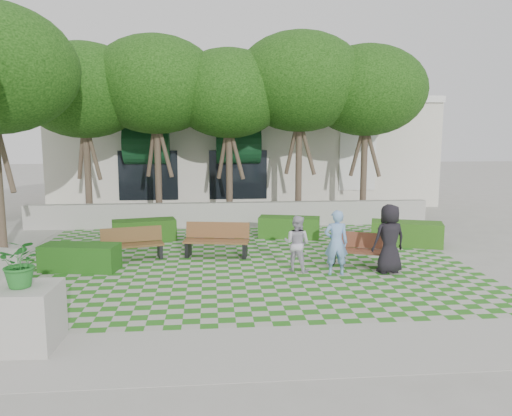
{
  "coord_description": "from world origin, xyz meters",
  "views": [
    {
      "loc": [
        -0.79,
        -12.28,
        3.52
      ],
      "look_at": [
        0.5,
        1.5,
        1.4
      ],
      "focal_mm": 35.0,
      "sensor_mm": 36.0,
      "label": 1
    }
  ],
  "objects": [
    {
      "name": "hedge_west",
      "position": [
        -4.12,
        0.5,
        0.34
      ],
      "size": [
        2.04,
        1.11,
        0.68
      ],
      "primitive_type": "cube",
      "rotation": [
        0.0,
        0.0,
        -0.18
      ],
      "color": "#194713",
      "rests_on": "ground"
    },
    {
      "name": "lawn",
      "position": [
        0.0,
        1.0,
        0.01
      ],
      "size": [
        12.0,
        12.0,
        0.0
      ],
      "primitive_type": "plane",
      "color": "#2B721E",
      "rests_on": "ground"
    },
    {
      "name": "ground",
      "position": [
        0.0,
        0.0,
        0.0
      ],
      "size": [
        90.0,
        90.0,
        0.0
      ],
      "primitive_type": "plane",
      "color": "gray",
      "rests_on": "ground"
    },
    {
      "name": "hedge_east",
      "position": [
        5.31,
        2.47,
        0.37
      ],
      "size": [
        2.3,
        1.5,
        0.75
      ],
      "primitive_type": "cube",
      "rotation": [
        0.0,
        0.0,
        -0.33
      ],
      "color": "#255216",
      "rests_on": "ground"
    },
    {
      "name": "sidewalk_south",
      "position": [
        0.0,
        -4.7,
        0.01
      ],
      "size": [
        16.0,
        2.0,
        0.01
      ],
      "primitive_type": "cube",
      "color": "#9E9B93",
      "rests_on": "ground"
    },
    {
      "name": "retaining_wall",
      "position": [
        0.0,
        6.2,
        0.45
      ],
      "size": [
        15.0,
        0.36,
        0.9
      ],
      "primitive_type": "cube",
      "color": "#9E9B93",
      "rests_on": "ground"
    },
    {
      "name": "building",
      "position": [
        0.93,
        14.08,
        2.52
      ],
      "size": [
        18.0,
        8.92,
        5.15
      ],
      "color": "beige",
      "rests_on": "ground"
    },
    {
      "name": "hedge_midright",
      "position": [
        1.85,
        3.96,
        0.35
      ],
      "size": [
        2.14,
        1.29,
        0.7
      ],
      "primitive_type": "cube",
      "rotation": [
        0.0,
        0.0,
        -0.26
      ],
      "color": "#215216",
      "rests_on": "ground"
    },
    {
      "name": "person_dark",
      "position": [
        3.67,
        -0.45,
        0.87
      ],
      "size": [
        0.94,
        0.71,
        1.75
      ],
      "primitive_type": "imported",
      "rotation": [
        0.0,
        0.0,
        3.33
      ],
      "color": "black",
      "rests_on": "ground"
    },
    {
      "name": "bench_mid",
      "position": [
        -0.61,
        1.63,
        0.46
      ],
      "size": [
        1.9,
        0.91,
        0.96
      ],
      "rotation": [
        0.0,
        0.0,
        -0.17
      ],
      "color": "brown",
      "rests_on": "ground"
    },
    {
      "name": "hedge_midleft",
      "position": [
        -2.92,
        3.88,
        0.35
      ],
      "size": [
        2.12,
        1.2,
        0.7
      ],
      "primitive_type": "cube",
      "rotation": [
        0.0,
        0.0,
        0.21
      ],
      "color": "#1D4612",
      "rests_on": "ground"
    },
    {
      "name": "person_white",
      "position": [
        1.39,
        -0.06,
        0.72
      ],
      "size": [
        0.88,
        0.83,
        1.43
      ],
      "primitive_type": "imported",
      "rotation": [
        0.0,
        0.0,
        2.6
      ],
      "color": "#BCB4C6",
      "rests_on": "ground"
    },
    {
      "name": "person_blue",
      "position": [
        2.3,
        -0.5,
        0.82
      ],
      "size": [
        0.62,
        0.44,
        1.63
      ],
      "primitive_type": "imported",
      "rotation": [
        0.0,
        0.0,
        3.06
      ],
      "color": "#769FD7",
      "rests_on": "ground"
    },
    {
      "name": "planter_front",
      "position": [
        -3.83,
        -4.16,
        0.74
      ],
      "size": [
        1.07,
        1.07,
        1.83
      ],
      "rotation": [
        0.0,
        0.0,
        -0.04
      ],
      "color": "#9E9B93",
      "rests_on": "ground"
    },
    {
      "name": "tree_row",
      "position": [
        -1.86,
        5.95,
        5.18
      ],
      "size": [
        17.7,
        13.4,
        7.41
      ],
      "color": "#47382B",
      "rests_on": "ground"
    },
    {
      "name": "bench_east",
      "position": [
        3.18,
        0.24,
        0.42
      ],
      "size": [
        1.75,
        1.17,
        0.87
      ],
      "rotation": [
        0.0,
        0.0,
        -0.41
      ],
      "color": "brown",
      "rests_on": "ground"
    },
    {
      "name": "bench_west",
      "position": [
        -2.95,
        1.51,
        0.43
      ],
      "size": [
        1.76,
        0.95,
        0.88
      ],
      "rotation": [
        0.0,
        0.0,
        0.24
      ],
      "color": "#51381C",
      "rests_on": "ground"
    }
  ]
}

